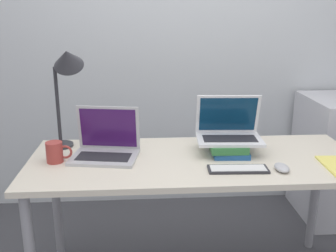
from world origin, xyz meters
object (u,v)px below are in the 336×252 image
Objects in this scene: book_stack at (227,146)px; mug at (55,152)px; laptop_left at (106,147)px; laptop_on_books at (229,131)px; wireless_keyboard at (238,169)px; desk_lamp at (66,70)px; mouse at (282,168)px.

mug is at bearing -174.51° from book_stack.
laptop_left is 1.04× the size of laptop_on_books.
laptop_on_books reaches higher than wireless_keyboard.
desk_lamp is (-0.20, 0.14, 0.39)m from laptop_left.
desk_lamp reaches higher than laptop_on_books.
laptop_on_books is at bearing -6.67° from desk_lamp.
laptop_left reaches higher than mouse.
laptop_left is 0.63× the size of desk_lamp.
laptop_left reaches higher than wireless_keyboard.
mouse is (0.20, -0.29, -0.10)m from laptop_on_books.
mouse is (0.87, -0.25, -0.04)m from laptop_left.
desk_lamp is at bearing 156.33° from wireless_keyboard.
mouse is at bearing -20.07° from desk_lamp.
laptop_left is at bearing 14.58° from mug.
mug is (-0.25, -0.07, 0.00)m from laptop_left.
mouse is at bearing -9.35° from mug.
laptop_on_books reaches higher than mouse.
mug reaches higher than mouse.
laptop_left is 0.67m from laptop_on_books.
desk_lamp is at bearing 172.06° from book_stack.
wireless_keyboard is 0.93m from mug.
laptop_left is 0.26m from mug.
mug is at bearing -173.41° from laptop_on_books.
laptop_on_books is (0.67, 0.04, 0.07)m from laptop_left.
wireless_keyboard is 2.65× the size of mouse.
laptop_on_books is at bearing 124.92° from mouse.
mouse reaches higher than wireless_keyboard.
mug reaches higher than wireless_keyboard.
book_stack is 0.92m from mug.
desk_lamp reaches higher than book_stack.
mug is at bearing 169.40° from wireless_keyboard.
laptop_left is at bearing 164.00° from mouse.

